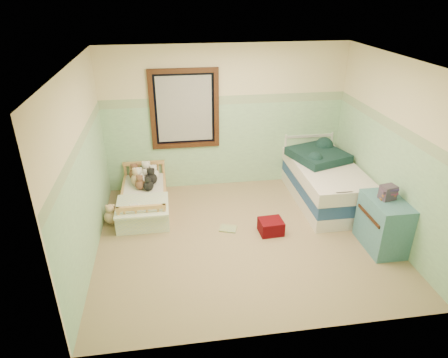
{
  "coord_description": "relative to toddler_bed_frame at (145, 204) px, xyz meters",
  "views": [
    {
      "loc": [
        -0.99,
        -4.71,
        3.33
      ],
      "look_at": [
        -0.24,
        0.35,
        0.8
      ],
      "focal_mm": 31.6,
      "sensor_mm": 36.0,
      "label": 1
    }
  ],
  "objects": [
    {
      "name": "patchwork_quilt",
      "position": [
        0.0,
        -0.45,
        0.23
      ],
      "size": [
        0.79,
        0.72,
        0.03
      ],
      "primitive_type": "cube",
      "color": "#96B9E0",
      "rests_on": "toddler_mattress"
    },
    {
      "name": "plush_bed_tan",
      "position": [
        -0.1,
        0.28,
        0.32
      ],
      "size": [
        0.21,
        0.21,
        0.21
      ],
      "primitive_type": "sphere",
      "color": "#E0B687",
      "rests_on": "toddler_mattress"
    },
    {
      "name": "plush_bed_white",
      "position": [
        0.05,
        0.5,
        0.32
      ],
      "size": [
        0.22,
        0.22,
        0.22
      ],
      "primitive_type": "sphere",
      "color": "silver",
      "rests_on": "toddler_mattress"
    },
    {
      "name": "plush_floor_tan",
      "position": [
        -0.49,
        -0.37,
        0.02
      ],
      "size": [
        0.22,
        0.22,
        0.22
      ],
      "primitive_type": "sphere",
      "color": "#E0B687",
      "rests_on": "floor"
    },
    {
      "name": "floor_book",
      "position": [
        1.27,
        -0.81,
        -0.08
      ],
      "size": [
        0.3,
        0.27,
        0.02
      ],
      "primitive_type": "cube",
      "rotation": [
        0.0,
        0.0,
        -0.35
      ],
      "color": "yellow",
      "rests_on": "floor"
    },
    {
      "name": "plush_floor_cream",
      "position": [
        -0.12,
        -0.47,
        0.03
      ],
      "size": [
        0.24,
        0.24,
        0.24
      ],
      "primitive_type": "sphere",
      "color": "white",
      "rests_on": "floor"
    },
    {
      "name": "window_frame",
      "position": [
        0.76,
        0.71,
        1.36
      ],
      "size": [
        1.16,
        0.06,
        1.36
      ],
      "primitive_type": "cube",
      "color": "black",
      "rests_on": "wall_back"
    },
    {
      "name": "window_blinds",
      "position": [
        0.76,
        0.72,
        1.36
      ],
      "size": [
        0.92,
        0.01,
        1.12
      ],
      "primitive_type": "cube",
      "color": "#B9B9B7",
      "rests_on": "window_frame"
    },
    {
      "name": "dresser",
      "position": [
        3.32,
        -1.54,
        0.28
      ],
      "size": [
        0.46,
        0.74,
        0.74
      ],
      "primitive_type": "cube",
      "color": "#3C6D76",
      "rests_on": "floor"
    },
    {
      "name": "ceiling",
      "position": [
        1.46,
        -1.05,
        2.42
      ],
      "size": [
        4.2,
        3.6,
        0.02
      ],
      "primitive_type": "cube",
      "color": "silver",
      "rests_on": "wall_back"
    },
    {
      "name": "extra_plush_4",
      "position": [
        0.09,
        0.05,
        0.3
      ],
      "size": [
        0.17,
        0.17,
        0.17
      ],
      "primitive_type": "sphere",
      "color": "black",
      "rests_on": "toddler_mattress"
    },
    {
      "name": "wall_back",
      "position": [
        1.46,
        0.75,
        1.16
      ],
      "size": [
        4.2,
        0.04,
        2.5
      ],
      "primitive_type": "cube",
      "color": "beige",
      "rests_on": "floor"
    },
    {
      "name": "toddler_bed_frame",
      "position": [
        0.0,
        0.0,
        0.0
      ],
      "size": [
        0.72,
        1.45,
        0.19
      ],
      "primitive_type": "cube",
      "color": "#C28749",
      "rests_on": "floor"
    },
    {
      "name": "extra_plush_3",
      "position": [
        -0.08,
        0.29,
        0.32
      ],
      "size": [
        0.22,
        0.22,
        0.22
      ],
      "primitive_type": "sphere",
      "color": "white",
      "rests_on": "toddler_mattress"
    },
    {
      "name": "red_pillow",
      "position": [
        1.88,
        -0.99,
        0.01
      ],
      "size": [
        0.36,
        0.32,
        0.21
      ],
      "primitive_type": "cube",
      "rotation": [
        0.0,
        0.0,
        0.06
      ],
      "color": "maroon",
      "rests_on": "floor"
    },
    {
      "name": "book_stack",
      "position": [
        3.32,
        -1.5,
        0.75
      ],
      "size": [
        0.22,
        0.19,
        0.2
      ],
      "primitive_type": "cube",
      "rotation": [
        0.0,
        0.0,
        0.19
      ],
      "color": "#42282E",
      "rests_on": "dresser"
    },
    {
      "name": "wall_left",
      "position": [
        -0.64,
        -1.05,
        1.16
      ],
      "size": [
        0.04,
        3.6,
        2.5
      ],
      "primitive_type": "cube",
      "color": "beige",
      "rests_on": "floor"
    },
    {
      "name": "border_strip",
      "position": [
        1.46,
        0.74,
        1.48
      ],
      "size": [
        4.2,
        0.01,
        0.15
      ],
      "primitive_type": "cube",
      "color": "#457046",
      "rests_on": "wall_back"
    },
    {
      "name": "plush_bed_brown",
      "position": [
        -0.15,
        0.5,
        0.31
      ],
      "size": [
        0.2,
        0.2,
        0.2
      ],
      "primitive_type": "sphere",
      "color": "brown",
      "rests_on": "toddler_mattress"
    },
    {
      "name": "extra_plush_0",
      "position": [
        -0.05,
        0.12,
        0.3
      ],
      "size": [
        0.17,
        0.17,
        0.17
      ],
      "primitive_type": "sphere",
      "color": "brown",
      "rests_on": "toddler_mattress"
    },
    {
      "name": "extra_plush_2",
      "position": [
        0.12,
        0.54,
        0.29
      ],
      "size": [
        0.16,
        0.16,
        0.16
      ],
      "primitive_type": "sphere",
      "color": "black",
      "rests_on": "toddler_mattress"
    },
    {
      "name": "twin_bed_frame",
      "position": [
        3.01,
        -0.18,
        0.02
      ],
      "size": [
        0.94,
        1.88,
        0.22
      ],
      "primitive_type": "cube",
      "color": "silver",
      "rests_on": "floor"
    },
    {
      "name": "wall_right",
      "position": [
        3.56,
        -1.05,
        1.16
      ],
      "size": [
        0.04,
        3.6,
        2.5
      ],
      "primitive_type": "cube",
      "color": "beige",
      "rests_on": "floor"
    },
    {
      "name": "wall_front",
      "position": [
        1.46,
        -2.85,
        1.16
      ],
      "size": [
        4.2,
        0.04,
        2.5
      ],
      "primitive_type": "cube",
      "color": "beige",
      "rests_on": "floor"
    },
    {
      "name": "toddler_mattress",
      "position": [
        0.0,
        0.0,
        0.15
      ],
      "size": [
        0.66,
        1.39,
        0.12
      ],
      "primitive_type": "cube",
      "color": "silver",
      "rests_on": "toddler_bed_frame"
    },
    {
      "name": "plush_bed_dark",
      "position": [
        0.13,
        0.28,
        0.31
      ],
      "size": [
        0.2,
        0.2,
        0.2
      ],
      "primitive_type": "sphere",
      "color": "black",
      "rests_on": "toddler_mattress"
    },
    {
      "name": "teal_blanket",
      "position": [
        2.96,
        0.12,
        0.64
      ],
      "size": [
        1.03,
        1.06,
        0.14
      ],
      "primitive_type": "cube",
      "rotation": [
        0.0,
        0.0,
        0.32
      ],
      "color": "black",
      "rests_on": "twin_mattress"
    },
    {
      "name": "twin_boxspring",
      "position": [
        3.01,
        -0.18,
        0.24
      ],
      "size": [
        0.94,
        1.88,
        0.22
      ],
      "primitive_type": "cube",
      "color": "navy",
      "rests_on": "twin_bed_frame"
    },
    {
      "name": "floor",
      "position": [
        1.46,
        -1.05,
        -0.1
      ],
      "size": [
        4.2,
        3.6,
        0.02
      ],
      "primitive_type": "cube",
      "color": "olive",
      "rests_on": "ground"
    },
    {
      "name": "wainscot_mint",
      "position": [
        1.46,
        0.74,
        0.66
      ],
      "size": [
        4.2,
        0.01,
        1.5
      ],
      "primitive_type": "cube",
      "color": "#7FAB85",
      "rests_on": "floor"
    },
    {
      "name": "extra_plush_1",
      "position": [
        0.17,
        0.45,
        0.31
      ],
      "size": [
        0.19,
        0.19,
        0.19
      ],
      "primitive_type": "sphere",
      "color": "white",
      "rests_on": "toddler_mattress"
    },
    {
      "name": "twin_mattress",
      "position": [
        3.01,
        -0.18,
        0.46
      ],
      "size": [
        0.98,
        1.92,
        0.22
      ],
      "primitive_type": "cube",
      "color": "silver",
      "rests_on": "twin_boxspring"
    }
  ]
}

